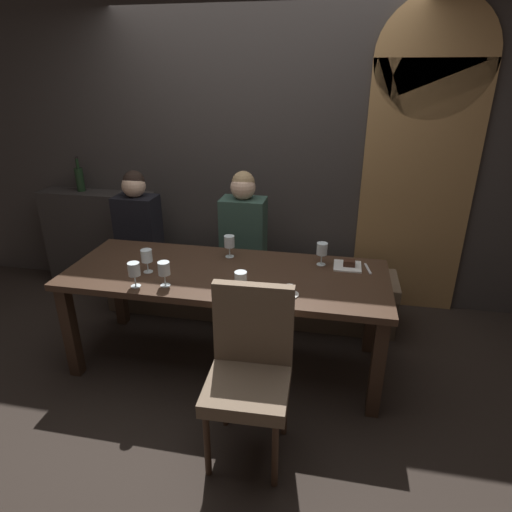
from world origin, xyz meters
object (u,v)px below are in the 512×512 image
diner_redhead (137,218)px  wine_glass_far_right (241,280)px  wine_glass_center_back (134,270)px  wine_glass_near_right (229,242)px  wine_bottle_dark_red (80,179)px  wine_glass_end_right (322,250)px  diner_bearded (243,225)px  chair_near_side (250,363)px  banquette_bench (248,291)px  dessert_plate (348,265)px  espresso_cup (289,291)px  fork_on_table (368,269)px  dining_table (226,283)px  wine_glass_near_left (147,257)px  wine_glass_center_front (164,269)px

diner_redhead → wine_glass_far_right: diner_redhead is taller
wine_glass_center_back → wine_glass_near_right: (0.47, 0.58, 0.00)m
wine_bottle_dark_red → wine_glass_near_right: (1.66, -0.79, -0.21)m
wine_glass_center_back → wine_glass_end_right: size_ratio=1.00×
diner_bearded → chair_near_side: bearing=-76.0°
wine_bottle_dark_red → banquette_bench: bearing=-11.7°
dessert_plate → espresso_cup: bearing=-125.6°
wine_glass_end_right → espresso_cup: wine_glass_end_right is taller
fork_on_table → wine_bottle_dark_red: bearing=152.2°
wine_glass_near_right → dessert_plate: 0.87m
dining_table → wine_glass_near_left: size_ratio=13.41×
wine_glass_center_back → fork_on_table: bearing=20.8°
banquette_bench → dessert_plate: 1.08m
wine_bottle_dark_red → wine_glass_near_left: wine_bottle_dark_red is taller
wine_glass_end_right → banquette_bench: bearing=144.3°
wine_glass_center_front → espresso_cup: 0.80m
dining_table → wine_glass_end_right: size_ratio=13.41×
espresso_cup → dessert_plate: 0.61m
espresso_cup → banquette_bench: bearing=116.2°
wine_glass_near_right → wine_glass_end_right: bearing=-1.0°
diner_bearded → wine_glass_near_right: size_ratio=5.11×
diner_redhead → wine_glass_near_left: bearing=-60.8°
dining_table → wine_glass_far_right: (0.18, -0.32, 0.20)m
diner_bearded → wine_glass_near_right: (-0.01, -0.42, 0.01)m
banquette_bench → wine_glass_center_back: wine_glass_center_back is taller
wine_bottle_dark_red → wine_glass_center_front: wine_bottle_dark_red is taller
wine_glass_center_back → wine_glass_near_right: 0.75m
chair_near_side → diner_bearded: diner_bearded is taller
diner_bearded → wine_glass_end_right: bearing=-33.1°
wine_glass_far_right → wine_glass_near_left: bearing=162.9°
banquette_bench → diner_redhead: size_ratio=3.16×
banquette_bench → wine_bottle_dark_red: size_ratio=7.67×
diner_redhead → wine_glass_end_right: size_ratio=4.83×
diner_redhead → wine_bottle_dark_red: 0.82m
fork_on_table → wine_glass_far_right: bearing=-155.1°
wine_bottle_dark_red → wine_glass_end_right: bearing=-19.0°
wine_glass_center_back → fork_on_table: wine_glass_center_back is taller
wine_glass_near_right → espresso_cup: bearing=-45.0°
banquette_bench → wine_glass_end_right: wine_glass_end_right is taller
wine_glass_center_front → wine_glass_near_left: bearing=138.9°
wine_glass_center_front → espresso_cup: size_ratio=1.37×
diner_bearded → fork_on_table: diner_bearded is taller
dining_table → wine_glass_center_back: bearing=-147.6°
diner_bearded → wine_glass_end_right: diner_bearded is taller
wine_glass_near_left → dining_table: bearing=11.6°
fork_on_table → banquette_bench: bearing=143.4°
diner_redhead → wine_glass_near_left: (0.47, -0.83, 0.03)m
dining_table → wine_glass_center_front: wine_glass_center_front is taller
chair_near_side → wine_glass_far_right: size_ratio=5.98×
wine_glass_center_back → wine_glass_near_left: (-0.01, 0.22, 0.00)m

